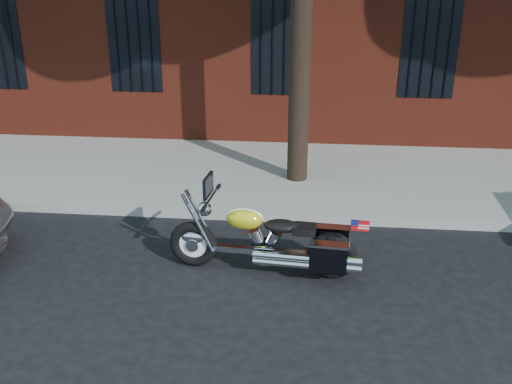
# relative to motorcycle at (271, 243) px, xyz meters

# --- Properties ---
(ground) EXTENTS (120.00, 120.00, 0.00)m
(ground) POSITION_rel_motorcycle_xyz_m (-0.27, 0.25, -0.44)
(ground) COLOR black
(ground) RESTS_ON ground
(curb) EXTENTS (40.00, 0.16, 0.15)m
(curb) POSITION_rel_motorcycle_xyz_m (-0.27, 1.63, -0.36)
(curb) COLOR gray
(curb) RESTS_ON ground
(sidewalk) EXTENTS (40.00, 3.60, 0.15)m
(sidewalk) POSITION_rel_motorcycle_xyz_m (-0.27, 3.51, -0.36)
(sidewalk) COLOR gray
(sidewalk) RESTS_ON ground
(motorcycle) EXTENTS (2.53, 0.84, 1.29)m
(motorcycle) POSITION_rel_motorcycle_xyz_m (0.00, 0.00, 0.00)
(motorcycle) COLOR black
(motorcycle) RESTS_ON ground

